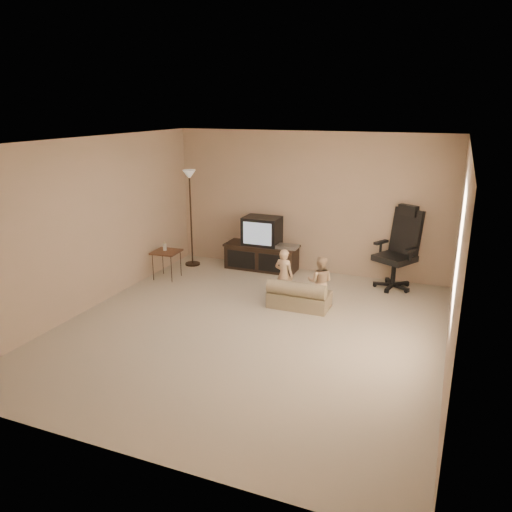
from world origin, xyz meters
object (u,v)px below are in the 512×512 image
(tv_stand, at_px, (262,248))
(child_sofa, at_px, (299,296))
(office_chair, at_px, (398,259))
(floor_lamp, at_px, (190,197))
(toddler_right, at_px, (320,282))
(toddler_left, at_px, (284,275))
(side_table, at_px, (166,252))

(tv_stand, height_order, child_sofa, tv_stand)
(office_chair, relative_size, floor_lamp, 0.76)
(tv_stand, height_order, toddler_right, tv_stand)
(toddler_right, bearing_deg, toddler_left, -5.35)
(child_sofa, bearing_deg, side_table, 170.39)
(office_chair, distance_m, child_sofa, 1.94)
(toddler_left, distance_m, toddler_right, 0.57)
(side_table, bearing_deg, child_sofa, -9.49)
(floor_lamp, height_order, toddler_right, floor_lamp)
(office_chair, xyz_separation_m, toddler_left, (-1.54, -1.29, -0.07))
(office_chair, xyz_separation_m, side_table, (-3.79, -1.03, -0.02))
(tv_stand, relative_size, toddler_left, 1.63)
(floor_lamp, distance_m, toddler_left, 2.63)
(tv_stand, xyz_separation_m, toddler_right, (1.46, -1.35, -0.01))
(toddler_left, bearing_deg, floor_lamp, -16.88)
(side_table, distance_m, toddler_right, 2.83)
(floor_lamp, bearing_deg, toddler_right, -21.60)
(child_sofa, relative_size, toddler_left, 1.07)
(tv_stand, relative_size, side_table, 2.07)
(office_chair, height_order, toddler_right, office_chair)
(floor_lamp, relative_size, child_sofa, 1.99)
(side_table, xyz_separation_m, floor_lamp, (0.04, 0.84, 0.83))
(floor_lamp, xyz_separation_m, toddler_left, (2.21, -1.11, -0.89))
(floor_lamp, bearing_deg, side_table, -92.86)
(office_chair, xyz_separation_m, toddler_right, (-0.97, -1.29, -0.10))
(tv_stand, bearing_deg, child_sofa, -52.25)
(office_chair, height_order, toddler_left, office_chair)
(side_table, bearing_deg, tv_stand, 38.69)
(tv_stand, xyz_separation_m, toddler_left, (0.89, -1.36, 0.01))
(toddler_left, bearing_deg, child_sofa, 161.30)
(office_chair, xyz_separation_m, child_sofa, (-1.25, -1.45, -0.31))
(side_table, xyz_separation_m, toddler_right, (2.82, -0.26, -0.08))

